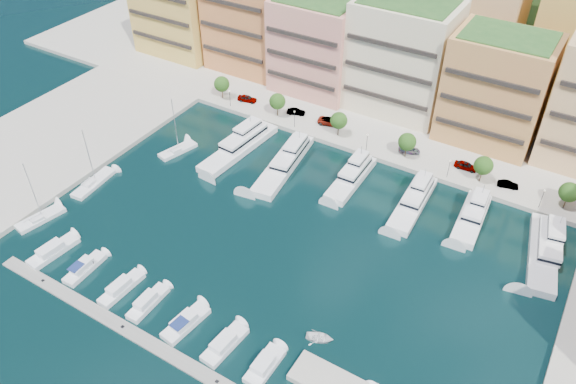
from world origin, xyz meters
name	(u,v)px	position (x,y,z in m)	size (l,w,h in m)	color
ground	(291,240)	(0.00, 0.00, 0.00)	(400.00, 400.00, 0.00)	black
north_quay	(418,94)	(0.00, 62.00, 0.00)	(220.00, 64.00, 2.00)	#9E998E
west_quay	(26,157)	(-62.00, -8.00, 0.00)	(34.00, 76.00, 2.00)	#9E998E
hillside	(475,29)	(0.00, 110.00, 0.00)	(240.00, 40.00, 58.00)	#213A17
south_pontoon	(168,354)	(-3.00, -30.00, 0.00)	(72.00, 2.20, 0.35)	gray
apartment_0	(179,7)	(-66.00, 49.99, 13.31)	(22.00, 16.50, 24.80)	gold
apartment_1	(249,17)	(-44.00, 51.99, 14.31)	(20.00, 16.50, 26.80)	#CC7A44
apartment_2	(317,46)	(-23.00, 49.99, 12.31)	(20.00, 15.50, 22.80)	tan
apartment_3	(402,57)	(-2.00, 51.99, 13.81)	(22.00, 16.50, 25.80)	beige
apartment_4	(496,89)	(20.00, 49.99, 12.81)	(20.00, 15.50, 23.80)	#BD8A47
backblock_2	(464,21)	(5.00, 74.00, 16.00)	(26.00, 18.00, 30.00)	#E3A878
tree_0	(222,84)	(-40.00, 33.50, 4.74)	(3.80, 3.80, 5.65)	#473323
tree_1	(277,101)	(-24.00, 33.50, 4.74)	(3.80, 3.80, 5.65)	#473323
tree_2	(339,121)	(-8.00, 33.50, 4.74)	(3.80, 3.80, 5.65)	#473323
tree_3	(407,142)	(8.00, 33.50, 4.74)	(3.80, 3.80, 5.65)	#473323
tree_4	(483,166)	(24.00, 33.50, 4.74)	(3.80, 3.80, 5.65)	#473323
tree_5	(569,192)	(40.00, 33.50, 4.74)	(3.80, 3.80, 5.65)	#473323
lamppost_0	(230,96)	(-36.00, 31.20, 3.83)	(0.30, 0.30, 4.20)	black
lamppost_1	(294,116)	(-18.00, 31.20, 3.83)	(0.30, 0.30, 4.20)	black
lamppost_2	(367,140)	(0.00, 31.20, 3.83)	(0.30, 0.30, 4.20)	black
lamppost_3	(449,166)	(18.00, 31.20, 3.83)	(0.30, 0.30, 4.20)	black
lamppost_4	(543,196)	(36.00, 31.20, 3.83)	(0.30, 0.30, 4.20)	black
yacht_1	(241,145)	(-24.16, 18.75, 1.09)	(6.37, 22.54, 7.30)	white
yacht_2	(286,161)	(-12.65, 18.69, 1.21)	(7.80, 22.95, 7.30)	white
yacht_3	(352,175)	(1.53, 21.51, 1.21)	(4.57, 16.44, 7.30)	white
yacht_4	(414,200)	(15.10, 20.68, 1.09)	(5.20, 18.25, 7.30)	white
yacht_5	(472,215)	(26.04, 22.12, 1.21)	(5.32, 15.28, 7.30)	white
yacht_6	(545,249)	(39.39, 19.97, 1.21)	(7.99, 20.22, 7.30)	white
cruiser_0	(53,251)	(-33.76, -24.60, 0.55)	(3.65, 9.38, 2.55)	white
cruiser_1	(84,268)	(-25.97, -24.61, 0.57)	(2.81, 8.12, 2.66)	white
cruiser_2	(121,288)	(-17.50, -24.59, 0.55)	(2.71, 8.54, 2.55)	white
cruiser_3	(148,303)	(-11.76, -24.59, 0.55)	(2.48, 7.98, 2.55)	white
cruiser_4	(185,323)	(-4.09, -24.61, 0.57)	(3.73, 8.46, 2.66)	white
cruiser_5	(225,344)	(3.34, -24.59, 0.55)	(3.41, 8.27, 2.55)	white
cruiser_6	(264,366)	(10.38, -24.58, 0.55)	(2.90, 7.21, 2.55)	white
sailboat_0	(41,219)	(-42.80, -19.85, 0.31)	(4.58, 9.45, 13.20)	white
sailboat_1	(94,184)	(-42.30, -7.07, 0.30)	(3.75, 10.71, 13.20)	white
sailboat_2	(178,151)	(-35.36, 10.72, 0.32)	(4.92, 9.06, 13.20)	white
tender_0	(320,338)	(14.76, -16.18, 0.43)	(2.99, 4.19, 0.87)	white
car_0	(247,98)	(-33.80, 35.16, 1.81)	(1.91, 4.75, 1.62)	gray
car_1	(296,112)	(-20.53, 36.16, 1.70)	(1.48, 4.26, 1.40)	gray
car_2	(331,121)	(-11.49, 36.49, 1.82)	(2.71, 5.87, 1.63)	gray
car_3	(409,150)	(8.15, 35.36, 1.67)	(1.89, 4.64, 1.35)	gray
car_4	(466,166)	(20.30, 35.92, 1.80)	(1.89, 4.71, 1.60)	gray
car_5	(508,185)	(29.31, 34.25, 1.66)	(1.40, 4.03, 1.33)	gray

